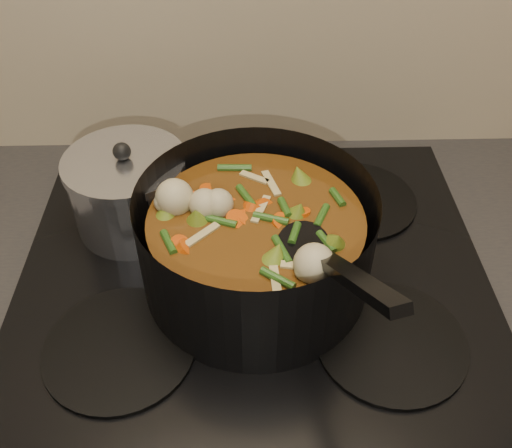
{
  "coord_description": "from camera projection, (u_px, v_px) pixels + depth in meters",
  "views": [
    {
      "loc": [
        -0.01,
        1.4,
        1.49
      ],
      "look_at": [
        0.0,
        1.9,
        1.03
      ],
      "focal_mm": 40.0,
      "sensor_mm": 36.0,
      "label": 1
    }
  ],
  "objects": [
    {
      "name": "stockpot",
      "position": [
        256.0,
        244.0,
        0.71
      ],
      "size": [
        0.31,
        0.38,
        0.21
      ],
      "rotation": [
        0.0,
        0.0,
        0.09
      ],
      "color": "black",
      "rests_on": "stovetop"
    },
    {
      "name": "saucepan",
      "position": [
        130.0,
        191.0,
        0.8
      ],
      "size": [
        0.17,
        0.17,
        0.14
      ],
      "rotation": [
        0.0,
        0.0,
        0.11
      ],
      "color": "silver",
      "rests_on": "stovetop"
    },
    {
      "name": "counter",
      "position": [
        254.0,
        435.0,
        1.09
      ],
      "size": [
        2.64,
        0.64,
        0.91
      ],
      "color": "brown",
      "rests_on": "ground"
    },
    {
      "name": "stovetop",
      "position": [
        253.0,
        270.0,
        0.78
      ],
      "size": [
        0.62,
        0.54,
        0.03
      ],
      "color": "black",
      "rests_on": "counter"
    }
  ]
}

